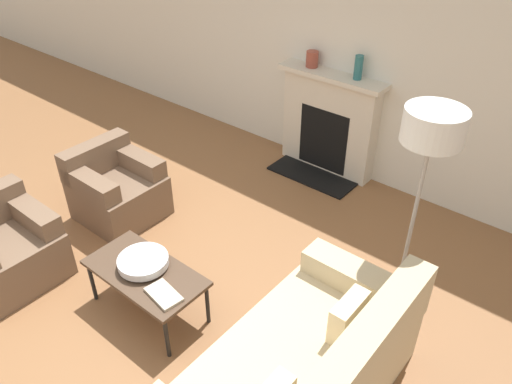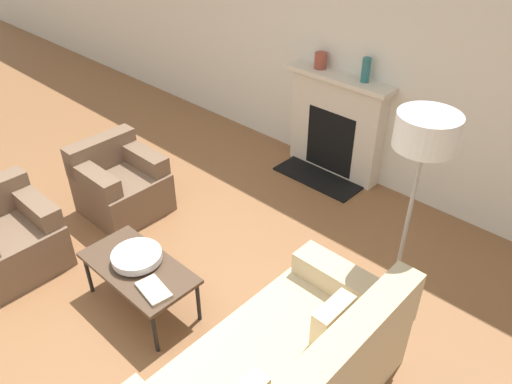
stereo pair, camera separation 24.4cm
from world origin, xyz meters
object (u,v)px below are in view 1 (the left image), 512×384
(armchair_near, at_px, (6,248))
(floor_lamp, at_px, (429,150))
(bowl, at_px, (143,261))
(armchair_far, at_px, (116,189))
(coffee_table, at_px, (145,275))
(mantel_vase_center_left, at_px, (358,67))
(fireplace, at_px, (328,124))
(mantel_vase_left, at_px, (312,59))
(book, at_px, (164,295))
(couch, at_px, (299,379))

(armchair_near, distance_m, floor_lamp, 3.47)
(floor_lamp, bearing_deg, armchair_near, -146.83)
(bowl, bearing_deg, armchair_far, 152.27)
(coffee_table, bearing_deg, floor_lamp, 41.02)
(mantel_vase_center_left, bearing_deg, fireplace, -177.07)
(armchair_far, height_order, mantel_vase_left, mantel_vase_left)
(armchair_near, height_order, book, armchair_near)
(couch, height_order, armchair_far, couch)
(armchair_far, distance_m, mantel_vase_center_left, 2.71)
(coffee_table, xyz_separation_m, mantel_vase_left, (-0.41, 2.77, 0.85))
(coffee_table, xyz_separation_m, mantel_vase_center_left, (0.15, 2.77, 0.89))
(armchair_near, bearing_deg, mantel_vase_left, -14.38)
(coffee_table, height_order, floor_lamp, floor_lamp)
(armchair_near, bearing_deg, book, -75.18)
(armchair_far, relative_size, floor_lamp, 0.43)
(couch, xyz_separation_m, mantel_vase_center_left, (-1.27, 2.73, 0.95))
(coffee_table, bearing_deg, armchair_near, -158.55)
(book, bearing_deg, fireplace, 107.52)
(fireplace, relative_size, floor_lamp, 0.71)
(mantel_vase_left, bearing_deg, armchair_far, -111.58)
(armchair_near, bearing_deg, armchair_far, 0.00)
(coffee_table, xyz_separation_m, floor_lamp, (1.50, 1.30, 1.07))
(couch, height_order, mantel_vase_center_left, mantel_vase_center_left)
(fireplace, relative_size, couch, 0.68)
(mantel_vase_center_left, bearing_deg, armchair_far, -123.39)
(couch, height_order, armchair_near, couch)
(armchair_far, bearing_deg, fireplace, -27.94)
(mantel_vase_center_left, bearing_deg, couch, -65.14)
(armchair_near, relative_size, armchair_far, 1.00)
(armchair_near, relative_size, coffee_table, 0.77)
(fireplace, bearing_deg, armchair_near, -108.93)
(armchair_near, bearing_deg, coffee_table, -68.55)
(couch, relative_size, book, 5.97)
(armchair_far, bearing_deg, mantel_vase_left, -21.58)
(fireplace, height_order, floor_lamp, floor_lamp)
(armchair_near, xyz_separation_m, bowl, (1.19, 0.52, 0.17))
(armchair_near, xyz_separation_m, mantel_vase_center_left, (1.39, 3.26, 0.98))
(couch, height_order, floor_lamp, floor_lamp)
(armchair_near, xyz_separation_m, floor_lamp, (2.74, 1.79, 1.16))
(coffee_table, xyz_separation_m, bowl, (-0.05, 0.03, 0.09))
(floor_lamp, bearing_deg, mantel_vase_left, 142.25)
(bowl, relative_size, book, 1.28)
(armchair_far, bearing_deg, bowl, -117.73)
(couch, bearing_deg, mantel_vase_left, -146.29)
(book, relative_size, mantel_vase_center_left, 1.23)
(book, bearing_deg, couch, 14.91)
(fireplace, height_order, mantel_vase_left, mantel_vase_left)
(armchair_far, relative_size, coffee_table, 0.77)
(couch, bearing_deg, fireplace, -150.38)
(armchair_far, distance_m, bowl, 1.36)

